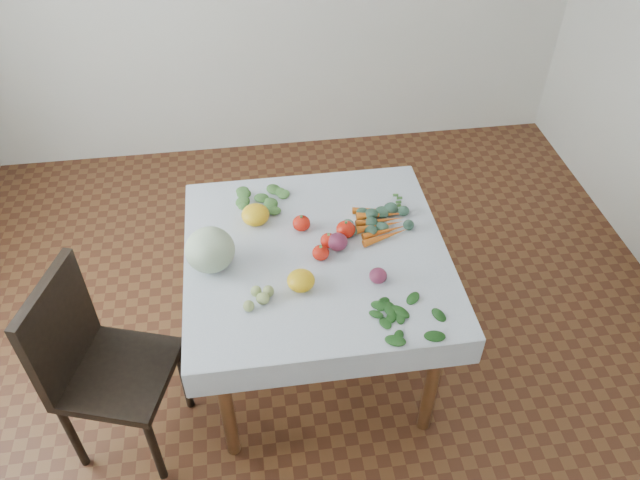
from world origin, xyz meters
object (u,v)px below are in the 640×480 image
at_px(table, 316,269).
at_px(heirloom_back, 255,215).
at_px(cabbage, 210,250).
at_px(carrot_bunch, 382,223).
at_px(chair, 94,358).

relative_size(table, heirloom_back, 7.90).
distance_m(table, cabbage, 0.48).
height_order(cabbage, carrot_bunch, cabbage).
relative_size(cabbage, carrot_bunch, 0.78).
xyz_separation_m(cabbage, heirloom_back, (0.20, 0.26, -0.05)).
bearing_deg(carrot_bunch, table, -157.69).
bearing_deg(heirloom_back, chair, -144.61).
distance_m(cabbage, heirloom_back, 0.33).
xyz_separation_m(cabbage, carrot_bunch, (0.76, 0.15, -0.08)).
xyz_separation_m(chair, carrot_bunch, (1.27, 0.40, 0.23)).
distance_m(chair, cabbage, 0.64).
height_order(heirloom_back, carrot_bunch, heirloom_back).
relative_size(chair, carrot_bunch, 3.59).
bearing_deg(chair, cabbage, 25.92).
relative_size(chair, cabbage, 4.58).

